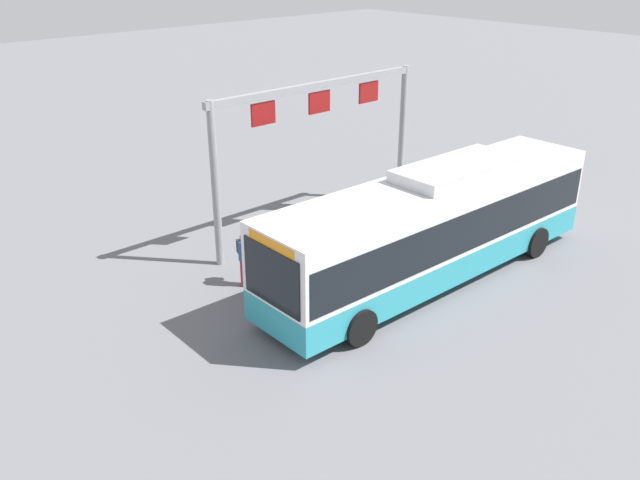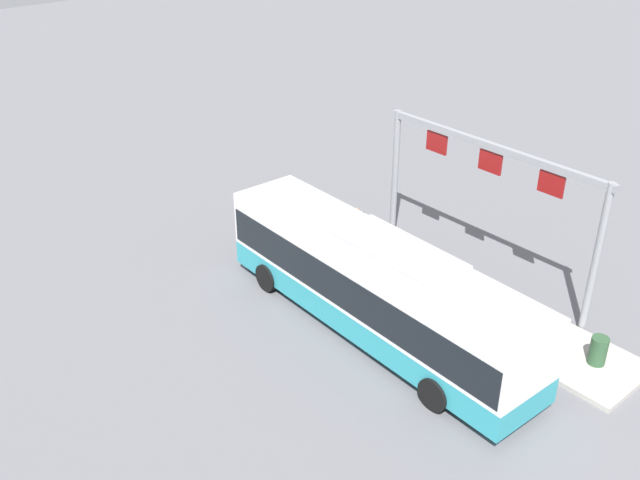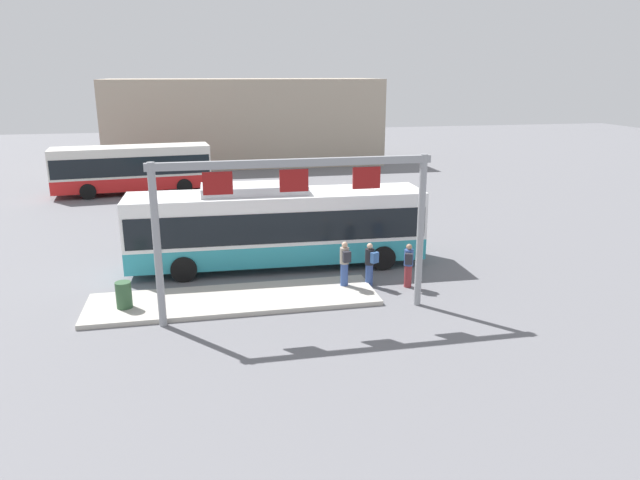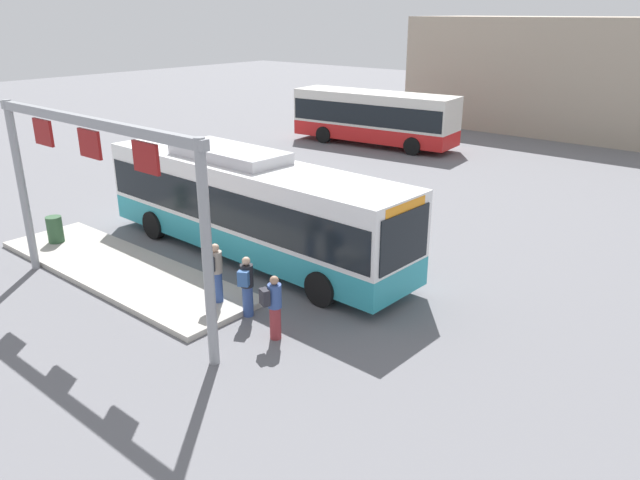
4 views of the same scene
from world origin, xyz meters
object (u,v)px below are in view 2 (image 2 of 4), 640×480
object	(u,v)px
bus_main	(375,283)
person_waiting_mid	(398,247)
person_boarding	(357,226)
person_waiting_near	(375,242)
trash_bin	(598,351)

from	to	relation	value
bus_main	person_waiting_mid	xyz separation A→B (m)	(2.03, -3.21, -0.76)
bus_main	person_waiting_mid	size ratio (longest dim) A/B	7.18
person_boarding	person_waiting_mid	bearing A→B (deg)	105.44
person_waiting_mid	person_waiting_near	bearing A→B (deg)	-85.40
bus_main	person_boarding	world-z (taller)	bus_main
bus_main	person_boarding	bearing A→B (deg)	-36.37
person_waiting_near	trash_bin	bearing A→B (deg)	66.69
person_waiting_near	person_waiting_mid	size ratio (longest dim) A/B	1.00
person_boarding	person_waiting_near	world-z (taller)	same
bus_main	person_waiting_mid	world-z (taller)	bus_main
person_boarding	person_waiting_near	distance (m)	1.42
person_waiting_mid	bus_main	bearing A→B (deg)	27.67
trash_bin	person_waiting_mid	bearing A→B (deg)	3.91
bus_main	person_waiting_mid	bearing A→B (deg)	-56.10
person_boarding	trash_bin	size ratio (longest dim) A/B	1.86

